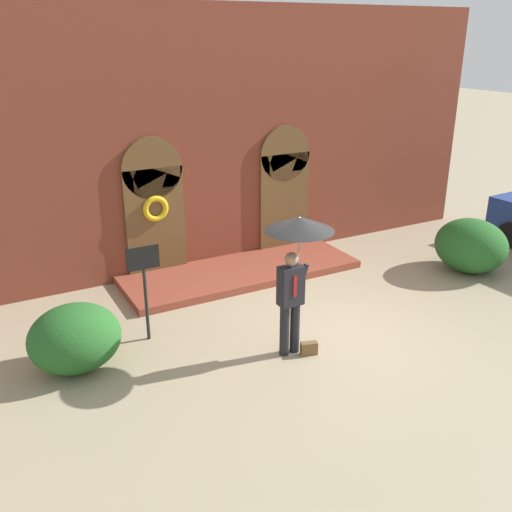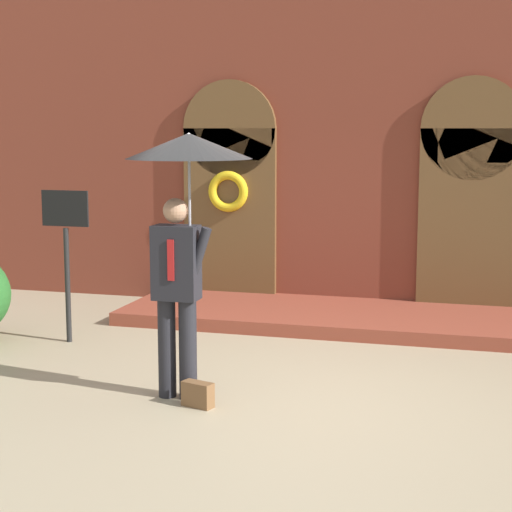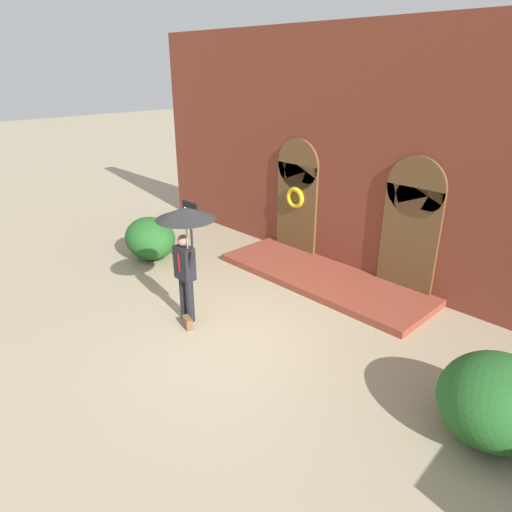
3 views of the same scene
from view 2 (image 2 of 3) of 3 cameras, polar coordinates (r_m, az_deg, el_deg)
ground_plane at (r=7.84m, az=0.85°, el=-9.32°), size 80.00×80.00×0.00m
building_facade at (r=11.53m, az=6.29°, el=9.85°), size 14.00×2.30×5.60m
person_with_umbrella at (r=7.44m, az=-4.71°, el=4.72°), size 1.10×1.10×2.36m
handbag at (r=7.54m, az=-3.90°, el=-9.19°), size 0.30×0.20×0.22m
sign_post at (r=9.77m, az=-12.54°, el=1.04°), size 0.56×0.06×1.72m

